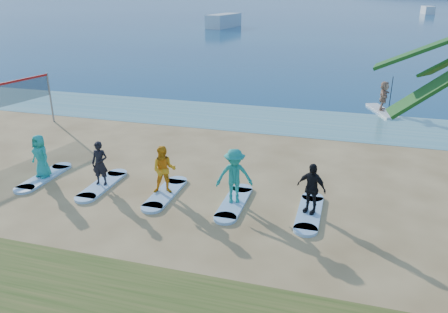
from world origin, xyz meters
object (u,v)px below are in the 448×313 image
(paddleboarder, at_px, (384,96))
(boat_offshore_b, at_px, (427,14))
(student_3, at_px, (234,176))
(surfboard_4, at_px, (309,213))
(paddleboard, at_px, (382,111))
(student_1, at_px, (100,163))
(student_2, at_px, (164,170))
(surfboard_3, at_px, (234,203))
(boat_offshore_a, at_px, (224,27))
(surfboard_2, at_px, (165,194))
(surfboard_1, at_px, (102,185))
(surfboard_0, at_px, (44,177))
(student_4, at_px, (311,188))
(student_0, at_px, (41,156))

(paddleboarder, height_order, boat_offshore_b, paddleboarder)
(student_3, height_order, surfboard_4, student_3)
(paddleboard, relative_size, paddleboarder, 1.89)
(student_1, relative_size, surfboard_4, 0.70)
(paddleboard, height_order, student_3, student_3)
(student_2, relative_size, surfboard_3, 0.74)
(surfboard_4, bearing_deg, boat_offshore_b, 81.12)
(boat_offshore_b, xyz_separation_m, surfboard_3, (-20.00, -112.78, 0.04))
(surfboard_3, bearing_deg, student_3, 0.00)
(boat_offshore_a, distance_m, student_2, 63.46)
(paddleboarder, distance_m, surfboard_2, 14.90)
(boat_offshore_b, relative_size, surfboard_1, 2.74)
(surfboard_0, distance_m, surfboard_3, 7.15)
(paddleboarder, relative_size, surfboard_0, 0.72)
(paddleboard, bearing_deg, boat_offshore_a, 95.68)
(surfboard_3, xyz_separation_m, surfboard_4, (2.38, 0.00, 0.00))
(student_1, relative_size, student_3, 0.87)
(boat_offshore_a, relative_size, surfboard_3, 3.85)
(paddleboard, xyz_separation_m, boat_offshore_b, (14.98, 99.87, -0.06))
(boat_offshore_b, height_order, surfboard_4, boat_offshore_b)
(surfboard_3, xyz_separation_m, student_4, (2.38, 0.00, 0.84))
(paddleboarder, bearing_deg, student_4, 175.84)
(student_4, bearing_deg, student_0, -158.78)
(student_2, bearing_deg, paddleboard, 42.12)
(surfboard_1, bearing_deg, student_2, 0.00)
(boat_offshore_a, relative_size, student_3, 4.75)
(surfboard_1, bearing_deg, paddleboarder, 52.84)
(student_4, bearing_deg, boat_offshore_b, 102.34)
(student_0, bearing_deg, student_2, 15.76)
(paddleboard, distance_m, student_1, 16.21)
(student_4, bearing_deg, student_2, -158.78)
(surfboard_0, relative_size, surfboard_2, 1.00)
(surfboard_2, xyz_separation_m, student_2, (0.00, 0.00, 0.86))
(surfboard_1, bearing_deg, surfboard_4, 0.00)
(surfboard_0, bearing_deg, paddleboarder, 46.69)
(paddleboarder, distance_m, student_1, 16.19)
(student_0, relative_size, student_3, 0.88)
(paddleboarder, bearing_deg, student_1, 150.20)
(boat_offshore_b, relative_size, student_3, 3.38)
(boat_offshore_a, distance_m, surfboard_3, 64.09)
(paddleboard, height_order, paddleboarder, paddleboarder)
(boat_offshore_b, xyz_separation_m, student_4, (-17.61, -112.78, 0.88))
(paddleboard, relative_size, student_2, 1.85)
(student_1, height_order, student_4, student_4)
(boat_offshore_b, relative_size, surfboard_4, 2.74)
(boat_offshore_a, bearing_deg, student_0, -70.14)
(boat_offshore_b, bearing_deg, surfboard_0, -108.55)
(student_0, bearing_deg, student_4, 15.76)
(surfboard_1, xyz_separation_m, student_1, (0.00, 0.00, 0.82))
(boat_offshore_b, bearing_deg, surfboard_2, -106.24)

